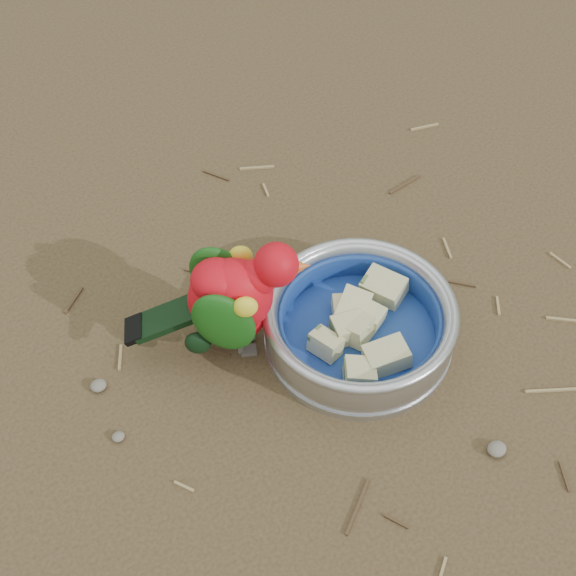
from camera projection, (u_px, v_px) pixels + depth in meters
ground at (369, 425)px, 0.95m from camera, size 60.00×60.00×0.00m
food_bowl at (358, 337)px, 1.02m from camera, size 0.22×0.22×0.02m
bowl_wall at (360, 321)px, 1.00m from camera, size 0.22×0.22×0.04m
fruit_wedges at (359, 325)px, 1.00m from camera, size 0.13×0.13×0.03m
lory_parrot at (234, 303)px, 0.97m from camera, size 0.21×0.17×0.15m
ground_debris at (351, 402)px, 0.97m from camera, size 0.90×0.80×0.01m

